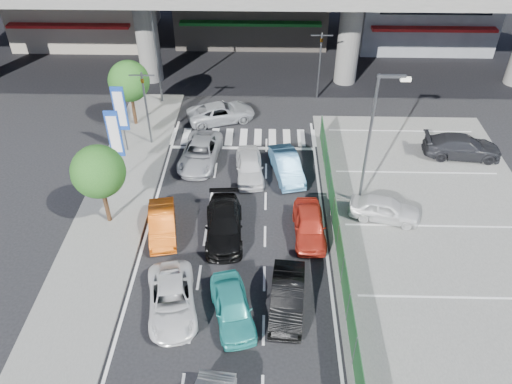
{
  "coord_description": "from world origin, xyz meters",
  "views": [
    {
      "loc": [
        1.61,
        -16.53,
        18.34
      ],
      "look_at": [
        1.09,
        4.06,
        2.19
      ],
      "focal_mm": 35.0,
      "sensor_mm": 36.0,
      "label": 1
    }
  ],
  "objects_px": {
    "street_lamp_right": "(373,132)",
    "signboard_far": "(120,111)",
    "sedan_white_front_mid": "(250,166)",
    "parked_sedan_dgrey": "(462,146)",
    "taxi_teal_mid": "(232,307)",
    "taxi_orange_right": "(309,225)",
    "traffic_cone": "(362,202)",
    "street_lamp_left": "(157,42)",
    "crossing_wagon_silver": "(221,112)",
    "traffic_light_left": "(144,91)",
    "tree_far": "(129,81)",
    "kei_truck_front_right": "(287,166)",
    "traffic_light_right": "(321,49)",
    "signboard_near": "(115,136)",
    "taxi_orange_left": "(162,224)",
    "tree_near": "(98,172)",
    "sedan_black_mid": "(224,225)",
    "hatch_black_mid_right": "(287,297)",
    "wagon_silver_front_left": "(200,153)",
    "parked_sedan_white": "(385,209)",
    "sedan_white_mid_left": "(172,300)"
  },
  "relations": [
    {
      "from": "crossing_wagon_silver",
      "to": "tree_far",
      "type": "bearing_deg",
      "value": 77.39
    },
    {
      "from": "sedan_white_front_mid",
      "to": "crossing_wagon_silver",
      "type": "xyz_separation_m",
      "value": [
        -2.29,
        6.71,
        -0.01
      ]
    },
    {
      "from": "street_lamp_right",
      "to": "taxi_orange_left",
      "type": "xyz_separation_m",
      "value": [
        -11.06,
        -2.84,
        -4.13
      ]
    },
    {
      "from": "sedan_white_front_mid",
      "to": "parked_sedan_dgrey",
      "type": "bearing_deg",
      "value": 4.5
    },
    {
      "from": "taxi_orange_right",
      "to": "traffic_cone",
      "type": "xyz_separation_m",
      "value": [
        3.17,
        2.33,
        -0.32
      ]
    },
    {
      "from": "signboard_far",
      "to": "taxi_orange_right",
      "type": "relative_size",
      "value": 1.16
    },
    {
      "from": "street_lamp_left",
      "to": "crossing_wagon_silver",
      "type": "distance_m",
      "value": 6.77
    },
    {
      "from": "taxi_teal_mid",
      "to": "sedan_black_mid",
      "type": "xyz_separation_m",
      "value": [
        -0.78,
        5.44,
        0.01
      ]
    },
    {
      "from": "tree_far",
      "to": "parked_sedan_white",
      "type": "bearing_deg",
      "value": -31.74
    },
    {
      "from": "traffic_light_left",
      "to": "tree_far",
      "type": "distance_m",
      "value": 3.02
    },
    {
      "from": "street_lamp_right",
      "to": "crossing_wagon_silver",
      "type": "xyz_separation_m",
      "value": [
        -8.88,
        9.23,
        -4.1
      ]
    },
    {
      "from": "taxi_orange_left",
      "to": "wagon_silver_front_left",
      "type": "distance_m",
      "value": 6.92
    },
    {
      "from": "street_lamp_left",
      "to": "traffic_cone",
      "type": "bearing_deg",
      "value": -42.79
    },
    {
      "from": "traffic_cone",
      "to": "street_lamp_right",
      "type": "bearing_deg",
      "value": 81.68
    },
    {
      "from": "sedan_black_mid",
      "to": "sedan_white_front_mid",
      "type": "relative_size",
      "value": 1.18
    },
    {
      "from": "signboard_far",
      "to": "hatch_black_mid_right",
      "type": "distance_m",
      "value": 16.49
    },
    {
      "from": "taxi_orange_right",
      "to": "crossing_wagon_silver",
      "type": "height_order",
      "value": "taxi_orange_right"
    },
    {
      "from": "street_lamp_right",
      "to": "signboard_far",
      "type": "bearing_deg",
      "value": 161.32
    },
    {
      "from": "hatch_black_mid_right",
      "to": "traffic_cone",
      "type": "distance_m",
      "value": 8.54
    },
    {
      "from": "signboard_far",
      "to": "crossing_wagon_silver",
      "type": "distance_m",
      "value": 7.64
    },
    {
      "from": "traffic_light_right",
      "to": "sedan_black_mid",
      "type": "distance_m",
      "value": 17.3
    },
    {
      "from": "street_lamp_left",
      "to": "traffic_cone",
      "type": "distance_m",
      "value": 18.83
    },
    {
      "from": "signboard_far",
      "to": "street_lamp_left",
      "type": "bearing_deg",
      "value": 79.69
    },
    {
      "from": "sedan_white_mid_left",
      "to": "signboard_near",
      "type": "bearing_deg",
      "value": 103.71
    },
    {
      "from": "signboard_near",
      "to": "street_lamp_right",
      "type": "bearing_deg",
      "value": -7.9
    },
    {
      "from": "sedan_white_front_mid",
      "to": "parked_sedan_dgrey",
      "type": "relative_size",
      "value": 0.82
    },
    {
      "from": "traffic_light_right",
      "to": "crossing_wagon_silver",
      "type": "height_order",
      "value": "traffic_light_right"
    },
    {
      "from": "street_lamp_left",
      "to": "traffic_cone",
      "type": "xyz_separation_m",
      "value": [
        13.44,
        -12.44,
        -4.4
      ]
    },
    {
      "from": "signboard_near",
      "to": "sedan_black_mid",
      "type": "distance_m",
      "value": 8.55
    },
    {
      "from": "signboard_far",
      "to": "taxi_orange_left",
      "type": "bearing_deg",
      "value": -64.62
    },
    {
      "from": "traffic_cone",
      "to": "wagon_silver_front_left",
      "type": "bearing_deg",
      "value": 155.71
    },
    {
      "from": "taxi_teal_mid",
      "to": "crossing_wagon_silver",
      "type": "xyz_separation_m",
      "value": [
        -1.91,
        17.53,
        -0.01
      ]
    },
    {
      "from": "street_lamp_right",
      "to": "signboard_far",
      "type": "xyz_separation_m",
      "value": [
        -14.77,
        4.99,
        -1.71
      ]
    },
    {
      "from": "kei_truck_front_right",
      "to": "parked_sedan_white",
      "type": "xyz_separation_m",
      "value": [
        5.3,
        -4.0,
        0.03
      ]
    },
    {
      "from": "sedan_black_mid",
      "to": "wagon_silver_front_left",
      "type": "bearing_deg",
      "value": 102.7
    },
    {
      "from": "tree_near",
      "to": "taxi_orange_left",
      "type": "relative_size",
      "value": 1.23
    },
    {
      "from": "traffic_light_right",
      "to": "signboard_near",
      "type": "distance_m",
      "value": 16.83
    },
    {
      "from": "street_lamp_left",
      "to": "kei_truck_front_right",
      "type": "distance_m",
      "value": 13.75
    },
    {
      "from": "sedan_white_front_mid",
      "to": "parked_sedan_white",
      "type": "bearing_deg",
      "value": -32.81
    },
    {
      "from": "taxi_teal_mid",
      "to": "taxi_orange_right",
      "type": "bearing_deg",
      "value": 41.29
    },
    {
      "from": "traffic_light_left",
      "to": "signboard_near",
      "type": "xyz_separation_m",
      "value": [
        -1.0,
        -4.01,
        -0.87
      ]
    },
    {
      "from": "crossing_wagon_silver",
      "to": "street_lamp_left",
      "type": "bearing_deg",
      "value": 39.6
    },
    {
      "from": "signboard_near",
      "to": "signboard_far",
      "type": "height_order",
      "value": "same"
    },
    {
      "from": "traffic_cone",
      "to": "sedan_white_mid_left",
      "type": "bearing_deg",
      "value": -142.19
    },
    {
      "from": "signboard_far",
      "to": "kei_truck_front_right",
      "type": "relative_size",
      "value": 1.12
    },
    {
      "from": "kei_truck_front_right",
      "to": "parked_sedan_dgrey",
      "type": "height_order",
      "value": "parked_sedan_dgrey"
    },
    {
      "from": "taxi_orange_left",
      "to": "traffic_light_left",
      "type": "bearing_deg",
      "value": 93.92
    },
    {
      "from": "taxi_orange_left",
      "to": "parked_sedan_dgrey",
      "type": "xyz_separation_m",
      "value": [
        18.16,
        7.81,
        0.13
      ]
    },
    {
      "from": "traffic_cone",
      "to": "signboard_near",
      "type": "bearing_deg",
      "value": 170.36
    },
    {
      "from": "traffic_light_right",
      "to": "signboard_near",
      "type": "relative_size",
      "value": 1.11
    }
  ]
}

